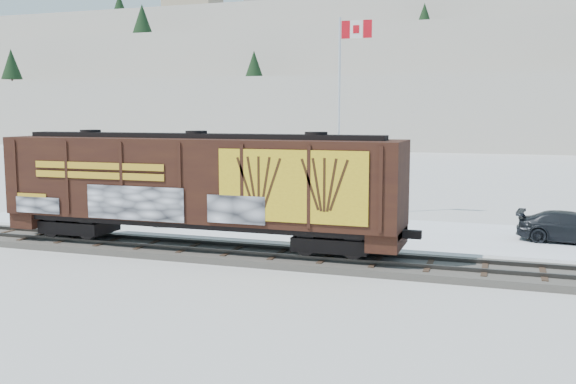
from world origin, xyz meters
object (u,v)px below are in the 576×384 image
(car_dark, at_px, (572,227))
(flagpole, at_px, (341,144))
(car_white, at_px, (338,211))
(car_silver, at_px, (140,209))
(hopper_railcar, at_px, (197,183))

(car_dark, bearing_deg, flagpole, 75.52)
(car_white, xyz_separation_m, car_dark, (11.31, -0.88, -0.07))
(flagpole, distance_m, car_white, 5.10)
(flagpole, relative_size, car_white, 2.42)
(car_silver, relative_size, car_dark, 0.96)
(flagpole, relative_size, car_silver, 2.44)
(car_silver, height_order, car_white, car_silver)
(car_silver, bearing_deg, car_dark, -82.76)
(hopper_railcar, relative_size, flagpole, 1.53)
(car_white, bearing_deg, flagpole, 5.12)
(hopper_railcar, distance_m, car_dark, 17.21)
(car_silver, bearing_deg, flagpole, -53.64)
(car_silver, distance_m, car_white, 10.69)
(flagpole, height_order, car_dark, flagpole)
(flagpole, bearing_deg, car_silver, -146.20)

